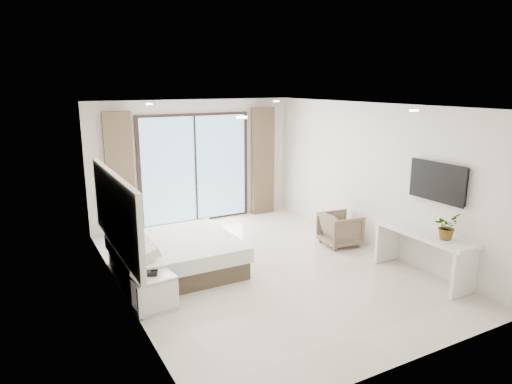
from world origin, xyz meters
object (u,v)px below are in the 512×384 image
at_px(bed, 175,255).
at_px(armchair, 340,228).
at_px(console_desk, 424,244).
at_px(nightstand, 154,292).

distance_m(bed, armchair, 3.21).
bearing_deg(armchair, console_desk, -167.61).
relative_size(bed, nightstand, 3.32).
distance_m(bed, nightstand, 1.28).
xyz_separation_m(nightstand, console_desk, (4.06, -1.01, 0.33)).
distance_m(nightstand, console_desk, 4.20).
relative_size(console_desk, armchair, 2.49).
distance_m(bed, console_desk, 4.00).
bearing_deg(nightstand, console_desk, -20.75).
height_order(console_desk, armchair, console_desk).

